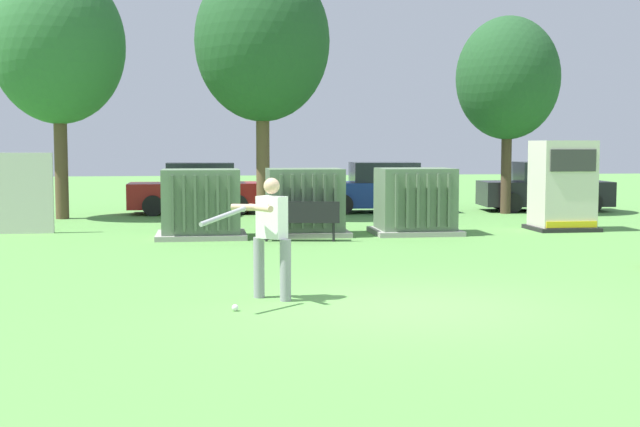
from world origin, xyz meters
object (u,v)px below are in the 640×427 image
Objects in this scene: park_bench at (300,218)px; sports_ball at (235,308)px; transformer_mid_east at (415,202)px; parked_car_left_of_center at (380,189)px; generator_enclosure at (562,186)px; parked_car_right_of_center at (545,188)px; batter at (269,232)px; parked_car_leftmost at (197,190)px; transformer_west at (201,204)px; transformer_mid_west at (305,203)px.

park_bench reaches higher than sports_ball.
parked_car_left_of_center is at bearing 85.48° from transformer_mid_east.
parked_car_right_of_center is (2.09, 6.04, -0.38)m from generator_enclosure.
parked_car_left_of_center is at bearing 118.83° from generator_enclosure.
parked_car_leftmost is at bearing 94.29° from batter.
parked_car_right_of_center is (11.29, 6.56, -0.04)m from transformer_west.
park_bench is 0.44× the size of parked_car_leftmost.
transformer_mid_west is at bearing -144.20° from parked_car_right_of_center.
parked_car_left_of_center is 0.98× the size of parked_car_right_of_center.
batter is 19.33× the size of sports_ball.
parked_car_right_of_center is (5.53, -0.22, 0.00)m from parked_car_left_of_center.
transformer_mid_east is 0.91× the size of generator_enclosure.
batter reaches higher than sports_ball.
parked_car_left_of_center reaches higher than sports_ball.
parked_car_left_of_center is (4.76, 14.99, -0.22)m from batter.
transformer_mid_east is 3.23m from park_bench.
transformer_mid_east and parked_car_right_of_center have the same top height.
generator_enclosure is at bearing 2.57° from transformer_mid_west.
transformer_mid_west is 1.14× the size of park_bench.
generator_enclosure is (3.97, 0.37, 0.35)m from transformer_mid_east.
transformer_mid_east is 0.48× the size of parked_car_right_of_center.
transformer_west is 8.90m from parked_car_left_of_center.
parked_car_leftmost is (-0.63, 16.04, 0.71)m from sports_ball.
park_bench is at bearing -73.60° from parked_car_leftmost.
parked_car_right_of_center is at bearing 55.12° from batter.
parked_car_leftmost is 5.92m from parked_car_left_of_center.
sports_ball is at bearing -102.44° from transformer_mid_west.
transformer_west is 8.27m from batter.
batter is 15.73m from parked_car_left_of_center.
batter is at bearing -124.88° from parked_car_right_of_center.
parked_car_leftmost is (-2.39, 8.14, 0.22)m from park_bench.
sports_ball is 0.02× the size of parked_car_right_of_center.
batter reaches higher than parked_car_right_of_center.
transformer_mid_west is at bearing 5.16° from transformer_west.
parked_car_leftmost is (-2.65, 6.87, -0.04)m from transformer_mid_west.
transformer_mid_west and parked_car_left_of_center have the same top height.
park_bench is at bearing -101.39° from transformer_mid_west.
transformer_mid_west is 6.72m from generator_enclosure.
parked_car_leftmost is at bearing 111.11° from transformer_mid_west.
transformer_mid_west is at bearing 79.88° from batter.
transformer_mid_west reaches higher than sports_ball.
park_bench is at bearing -25.02° from transformer_west.
park_bench is 7.28m from batter.
parked_car_leftmost is 0.99× the size of parked_car_left_of_center.
transformer_west and parked_car_leftmost have the same top height.
park_bench is 0.42× the size of parked_car_right_of_center.
parked_car_right_of_center is (10.81, 15.51, 0.71)m from sports_ball.
transformer_west is at bearing -174.84° from transformer_mid_west.
transformer_west is 7.09m from parked_car_leftmost.
batter is 0.40× the size of parked_car_right_of_center.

